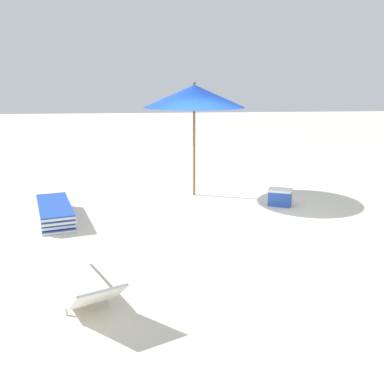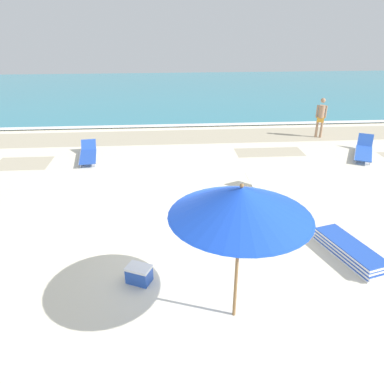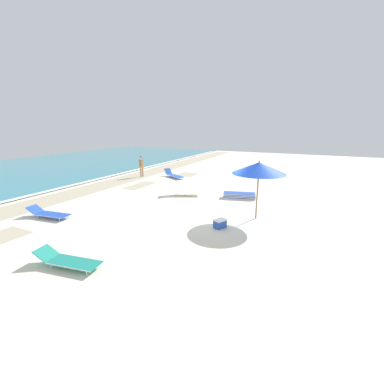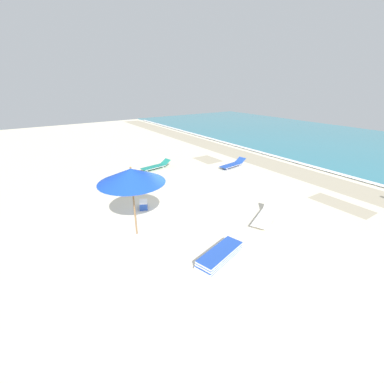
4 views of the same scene
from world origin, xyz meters
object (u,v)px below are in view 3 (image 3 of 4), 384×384
sun_lounger_beside_umbrella (183,192)px  cooler_box (220,224)px  beach_umbrella (259,168)px  lounger_stack (239,195)px  sun_lounger_near_water_left (68,260)px  sun_lounger_near_water_right (174,175)px  beachgoer_wading_adult (141,165)px  sun_lounger_under_umbrella (49,213)px

sun_lounger_beside_umbrella → cooler_box: size_ratio=3.49×
beach_umbrella → lounger_stack: bearing=28.6°
sun_lounger_beside_umbrella → sun_lounger_near_water_left: bearing=159.2°
sun_lounger_near_water_right → lounger_stack: bearing=-90.7°
beach_umbrella → sun_lounger_beside_umbrella: size_ratio=1.26×
sun_lounger_near_water_left → cooler_box: sun_lounger_near_water_left is taller
beach_umbrella → cooler_box: size_ratio=4.41×
beach_umbrella → lounger_stack: size_ratio=1.35×
beachgoer_wading_adult → sun_lounger_beside_umbrella: bearing=76.6°
beach_umbrella → sun_lounger_near_water_right: size_ratio=1.18×
lounger_stack → beachgoer_wading_adult: bearing=57.0°
cooler_box → sun_lounger_beside_umbrella: bearing=69.8°
sun_lounger_near_water_left → beachgoer_wading_adult: beachgoer_wading_adult is taller
sun_lounger_under_umbrella → cooler_box: 7.90m
beach_umbrella → sun_lounger_near_water_left: (-6.67, 4.18, -2.12)m
lounger_stack → sun_lounger_near_water_right: bearing=45.1°
beach_umbrella → lounger_stack: 4.00m
beach_umbrella → sun_lounger_beside_umbrella: beach_umbrella is taller
beach_umbrella → sun_lounger_near_water_right: beach_umbrella is taller
lounger_stack → sun_lounger_near_water_left: 9.97m
lounger_stack → sun_lounger_under_umbrella: sun_lounger_under_umbrella is taller
beach_umbrella → sun_lounger_near_water_left: size_ratio=1.23×
beachgoer_wading_adult → cooler_box: 12.31m
beach_umbrella → sun_lounger_beside_umbrella: 5.67m
beach_umbrella → beachgoer_wading_adult: beach_umbrella is taller
lounger_stack → sun_lounger_beside_umbrella: size_ratio=0.94×
sun_lounger_beside_umbrella → sun_lounger_near_water_right: size_ratio=0.93×
beachgoer_wading_adult → beach_umbrella: bearing=80.9°
sun_lounger_near_water_left → sun_lounger_near_water_right: (13.30, 3.99, 0.01)m
sun_lounger_beside_umbrella → sun_lounger_near_water_right: bearing=10.7°
sun_lounger_beside_umbrella → cooler_box: 5.36m
sun_lounger_near_water_left → cooler_box: bearing=-41.3°
beachgoer_wading_adult → cooler_box: beachgoer_wading_adult is taller
lounger_stack → beachgoer_wading_adult: (2.84, 9.14, 0.84)m
sun_lounger_under_umbrella → cooler_box: (2.32, -7.55, -0.02)m
lounger_stack → sun_lounger_under_umbrella: (-7.07, 7.04, 0.04)m
lounger_stack → beach_umbrella: bearing=-167.1°
sun_lounger_under_umbrella → sun_lounger_beside_umbrella: bearing=-39.5°
lounger_stack → cooler_box: (-4.75, -0.51, 0.02)m
sun_lounger_beside_umbrella → sun_lounger_near_water_left: (-8.70, -0.67, -0.01)m
beach_umbrella → sun_lounger_under_umbrella: size_ratio=1.24×
sun_lounger_beside_umbrella → sun_lounger_near_water_left: 8.73m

